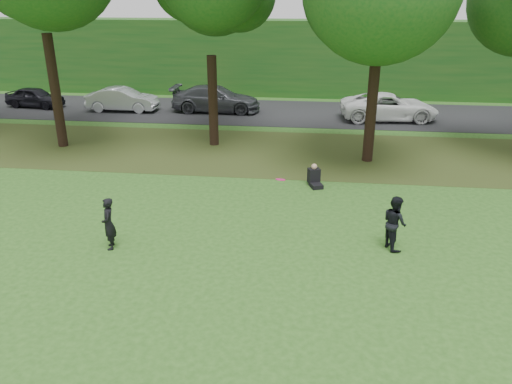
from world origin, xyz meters
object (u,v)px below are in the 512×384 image
frisbee (280,180)px  seated_person (314,178)px  player_left (109,224)px  player_right (395,223)px

frisbee → seated_person: bearing=78.8°
player_left → frisbee: bearing=80.2°
player_left → seated_person: (5.64, 5.62, -0.44)m
player_right → seated_person: size_ratio=1.88×
player_right → frisbee: frisbee is taller
player_right → frisbee: 3.40m
frisbee → player_right: bearing=1.6°
player_right → frisbee: (-3.19, -0.09, 1.16)m
player_left → seated_person: player_left is taller
frisbee → seated_person: (0.94, 4.73, -1.63)m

